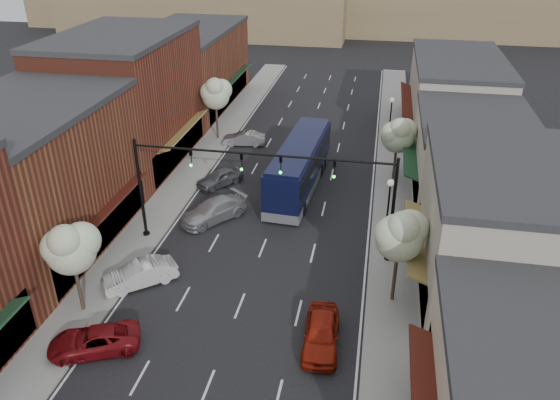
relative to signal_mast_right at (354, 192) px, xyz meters
The scene contains 27 objects.
ground 10.81m from the signal_mast_right, 125.10° to the right, with size 160.00×160.00×0.00m, color black.
sidewalk_left 18.10m from the signal_mast_right, 143.17° to the left, with size 2.80×73.00×0.15m, color gray.
sidewalk_right 11.78m from the signal_mast_right, 75.18° to the left, with size 2.80×73.00×0.15m, color gray.
curb_left 17.04m from the signal_mast_right, 140.24° to the left, with size 0.25×73.00×0.17m, color gray.
curb_right 11.53m from the signal_mast_right, 82.52° to the left, with size 0.25×73.00×0.17m, color gray.
bldg_left_midnear 19.95m from the signal_mast_right, behind, with size 10.14×14.10×9.40m.
bldg_left_midfar 23.22m from the signal_mast_right, 148.85° to the left, with size 10.14×14.10×10.90m.
bldg_left_far 34.32m from the signal_mast_right, 125.32° to the left, with size 10.14×18.10×8.40m.
bldg_right_midnear 8.37m from the signal_mast_right, 13.86° to the right, with size 9.14×12.10×7.90m.
bldg_right_midfar 12.94m from the signal_mast_right, 51.07° to the left, with size 9.14×12.10×6.40m.
bldg_right_far 25.35m from the signal_mast_right, 71.37° to the left, with size 9.14×16.10×7.40m.
hill_near 76.41m from the signal_mast_right, 113.63° to the left, with size 50.00×20.00×8.00m, color #7A6647.
signal_mast_right is the anchor object (origin of this frame).
signal_mast_left 11.24m from the signal_mast_right, behind, with size 8.22×0.46×7.00m.
tree_right_near 4.89m from the signal_mast_right, 56.09° to the right, with size 2.85×2.65×5.95m.
tree_right_far 12.27m from the signal_mast_right, 77.15° to the left, with size 2.85×2.65×5.43m.
tree_left_near 16.05m from the signal_mast_right, 149.86° to the right, with size 2.85×2.65×5.69m.
tree_left_far 22.68m from the signal_mast_right, 127.71° to the left, with size 2.85×2.65×6.13m.
lamp_post_near 3.69m from the signal_mast_right, 48.95° to the left, with size 0.44×0.44×4.44m.
lamp_post_far 20.19m from the signal_mast_right, 83.78° to the left, with size 0.44×0.44×4.44m.
coach_bus 10.57m from the signal_mast_right, 116.87° to the left, with size 3.52×12.54×3.79m.
red_hatchback 9.13m from the signal_mast_right, 95.79° to the right, with size 1.77×4.39×1.49m, color maroon.
parked_car_a 16.42m from the signal_mast_right, 137.92° to the right, with size 2.06×4.47×1.24m, color maroon.
parked_car_b 13.46m from the signal_mast_right, 156.57° to the right, with size 1.50×4.29×1.41m, color silver.
parked_car_c 10.98m from the signal_mast_right, 163.04° to the left, with size 2.06×5.07×1.47m, color #A4A4A9.
parked_car_d 14.35m from the signal_mast_right, 142.37° to the left, with size 1.57×3.91×1.33m, color #54575C.
parked_car_e 20.71m from the signal_mast_right, 123.09° to the left, with size 1.36×3.90×1.28m, color #96979B.
Camera 1 is at (6.63, -21.19, 19.35)m, focal length 35.00 mm.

